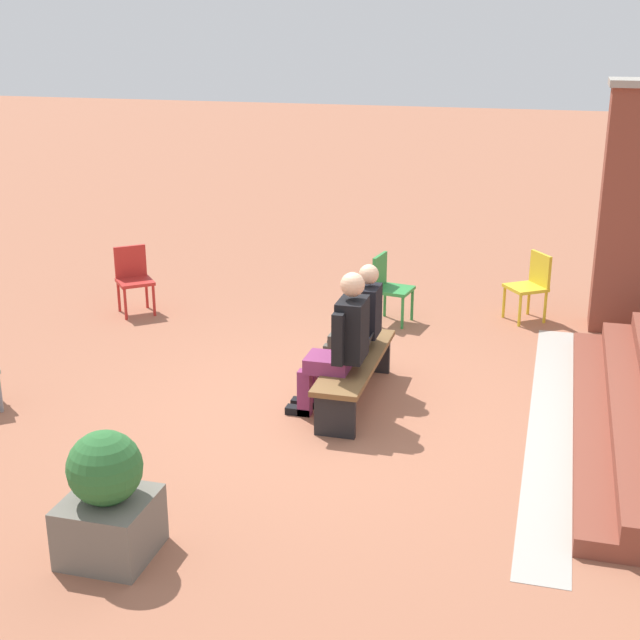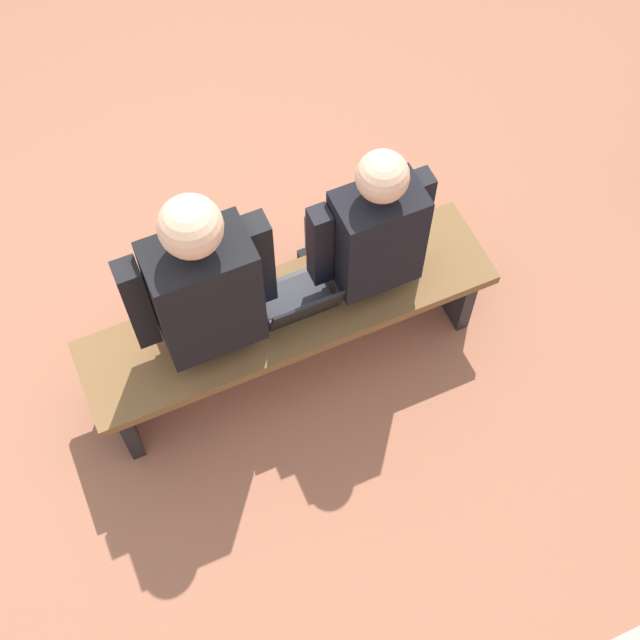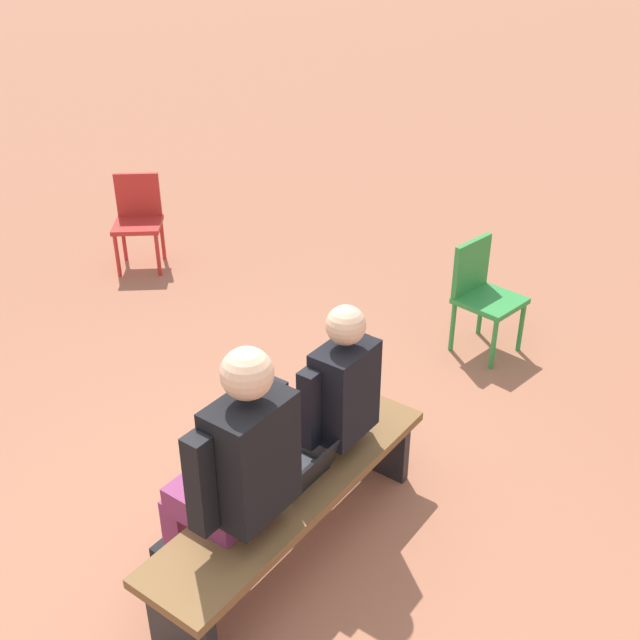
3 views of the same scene
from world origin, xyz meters
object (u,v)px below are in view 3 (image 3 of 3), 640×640
bench (295,499)px  person_adult (234,469)px  person_student (328,403)px  plastic_chair_foreground (482,290)px  plastic_chair_far_right (138,215)px  laptop (302,472)px

bench → person_adult: bearing=-11.8°
person_student → plastic_chair_foreground: person_student is taller
person_student → plastic_chair_far_right: person_student is taller
bench → person_adult: 0.52m
bench → plastic_chair_far_right: size_ratio=2.14×
laptop → person_adult: bearing=-12.2°
laptop → plastic_chair_far_right: (-1.93, -3.35, -0.02)m
person_adult → plastic_chair_far_right: bearing=-125.3°
bench → plastic_chair_foreground: (-2.44, -0.16, 0.13)m
person_student → laptop: bearing=13.3°
person_student → person_adult: bearing=-0.5°
person_student → plastic_chair_far_right: 3.65m
bench → plastic_chair_foreground: bearing=-176.3°
person_student → laptop: size_ratio=4.04×
person_student → plastic_chair_foreground: (-2.07, -0.09, -0.22)m
plastic_chair_foreground → bench: bearing=3.7°
bench → plastic_chair_far_right: plastic_chair_far_right is taller
laptop → plastic_chair_far_right: plastic_chair_far_right is taller
bench → plastic_chair_far_right: (-1.98, -3.34, 0.13)m
bench → person_student: 0.51m
person_student → person_adult: person_adult is taller
laptop → plastic_chair_foreground: size_ratio=0.38×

